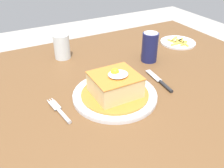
{
  "coord_description": "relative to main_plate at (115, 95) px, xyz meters",
  "views": [
    {
      "loc": [
        -0.3,
        -0.67,
        1.21
      ],
      "look_at": [
        0.02,
        -0.06,
        0.79
      ],
      "focal_mm": 39.28,
      "sensor_mm": 36.0,
      "label": 1
    }
  ],
  "objects": [
    {
      "name": "side_plate_fries",
      "position": [
        0.5,
        0.26,
        -0.0
      ],
      "size": [
        0.17,
        0.17,
        0.02
      ],
      "color": "white",
      "rests_on": "dining_table"
    },
    {
      "name": "soda_can",
      "position": [
        0.26,
        0.17,
        0.05
      ],
      "size": [
        0.07,
        0.07,
        0.12
      ],
      "color": "#191E51",
      "rests_on": "dining_table"
    },
    {
      "name": "sandwich_meal",
      "position": [
        0.0,
        -0.0,
        0.04
      ],
      "size": [
        0.22,
        0.22,
        0.1
      ],
      "color": "orange",
      "rests_on": "main_plate"
    },
    {
      "name": "fork",
      "position": [
        -0.19,
        0.0,
        -0.0
      ],
      "size": [
        0.03,
        0.14,
        0.01
      ],
      "color": "silver",
      "rests_on": "dining_table"
    },
    {
      "name": "drinking_glass",
      "position": [
        -0.05,
        0.37,
        0.04
      ],
      "size": [
        0.07,
        0.07,
        0.1
      ],
      "color": "silver",
      "rests_on": "dining_table"
    },
    {
      "name": "knife",
      "position": [
        0.19,
        -0.01,
        -0.0
      ],
      "size": [
        0.03,
        0.17,
        0.01
      ],
      "color": "#262628",
      "rests_on": "dining_table"
    },
    {
      "name": "dining_table",
      "position": [
        -0.02,
        0.08,
        -0.1
      ],
      "size": [
        1.48,
        0.95,
        0.75
      ],
      "color": "brown",
      "rests_on": "ground_plane"
    },
    {
      "name": "main_plate",
      "position": [
        0.0,
        0.0,
        0.0
      ],
      "size": [
        0.28,
        0.28,
        0.02
      ],
      "color": "white",
      "rests_on": "dining_table"
    }
  ]
}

